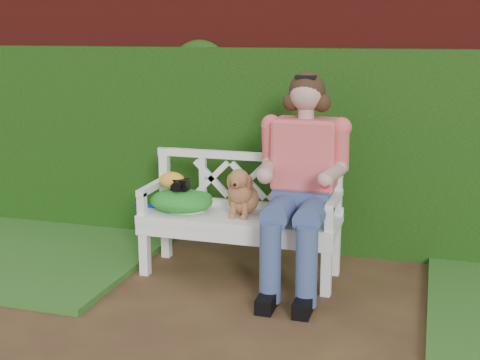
# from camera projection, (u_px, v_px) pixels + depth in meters

# --- Properties ---
(ground) EXTENTS (60.00, 60.00, 0.00)m
(ground) POSITION_uv_depth(u_px,v_px,m) (243.00, 333.00, 4.00)
(ground) COLOR #3D2619
(brick_wall) EXTENTS (10.00, 0.30, 2.20)m
(brick_wall) POSITION_uv_depth(u_px,v_px,m) (305.00, 118.00, 5.52)
(brick_wall) COLOR #59140F
(brick_wall) RESTS_ON ground
(ivy_hedge) EXTENTS (10.00, 0.18, 1.70)m
(ivy_hedge) POSITION_uv_depth(u_px,v_px,m) (299.00, 151.00, 5.37)
(ivy_hedge) COLOR #255013
(ivy_hedge) RESTS_ON ground
(grass_left) EXTENTS (2.60, 2.00, 0.05)m
(grass_left) POSITION_uv_depth(u_px,v_px,m) (5.00, 247.00, 5.51)
(grass_left) COLOR #245C1C
(grass_left) RESTS_ON ground
(garden_bench) EXTENTS (1.63, 0.76, 0.48)m
(garden_bench) POSITION_uv_depth(u_px,v_px,m) (240.00, 245.00, 4.90)
(garden_bench) COLOR white
(garden_bench) RESTS_ON ground
(seated_woman) EXTENTS (0.90, 1.05, 1.61)m
(seated_woman) POSITION_uv_depth(u_px,v_px,m) (303.00, 178.00, 4.62)
(seated_woman) COLOR #C82253
(seated_woman) RESTS_ON ground
(dog) EXTENTS (0.28, 0.36, 0.38)m
(dog) POSITION_uv_depth(u_px,v_px,m) (242.00, 191.00, 4.81)
(dog) COLOR #AD7A42
(dog) RESTS_ON garden_bench
(tennis_racket) EXTENTS (0.65, 0.36, 0.03)m
(tennis_racket) POSITION_uv_depth(u_px,v_px,m) (182.00, 209.00, 4.96)
(tennis_racket) COLOR white
(tennis_racket) RESTS_ON garden_bench
(green_bag) EXTENTS (0.52, 0.41, 0.17)m
(green_bag) POSITION_uv_depth(u_px,v_px,m) (181.00, 200.00, 4.93)
(green_bag) COLOR #176A16
(green_bag) RESTS_ON garden_bench
(camera_item) EXTENTS (0.13, 0.10, 0.09)m
(camera_item) POSITION_uv_depth(u_px,v_px,m) (180.00, 184.00, 4.90)
(camera_item) COLOR black
(camera_item) RESTS_ON green_bag
(baseball_glove) EXTENTS (0.25, 0.22, 0.13)m
(baseball_glove) POSITION_uv_depth(u_px,v_px,m) (172.00, 180.00, 4.93)
(baseball_glove) COLOR gold
(baseball_glove) RESTS_ON green_bag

